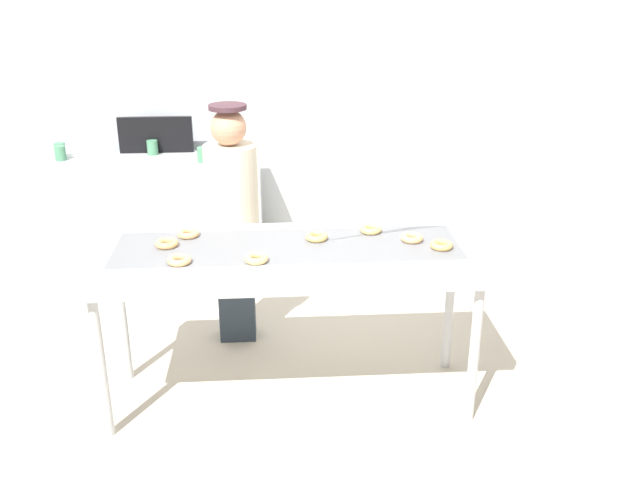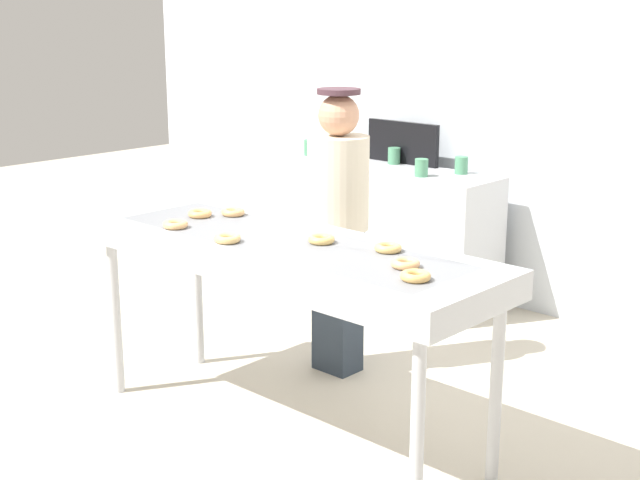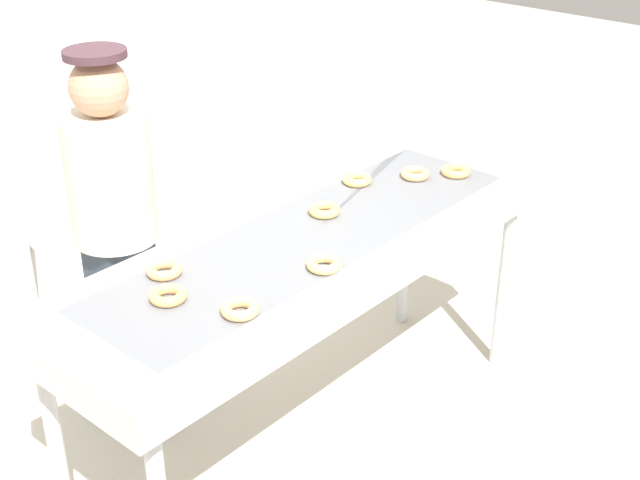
{
  "view_description": "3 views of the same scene",
  "coord_description": "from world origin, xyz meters",
  "px_view_note": "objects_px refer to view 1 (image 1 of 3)",
  "views": [
    {
      "loc": [
        -0.06,
        -3.49,
        2.41
      ],
      "look_at": [
        0.18,
        0.01,
        1.0
      ],
      "focal_mm": 38.89,
      "sensor_mm": 36.0,
      "label": 1
    },
    {
      "loc": [
        2.86,
        -2.82,
        2.03
      ],
      "look_at": [
        0.13,
        0.11,
        0.98
      ],
      "focal_mm": 50.09,
      "sensor_mm": 36.0,
      "label": 2
    },
    {
      "loc": [
        -2.13,
        -1.91,
        2.44
      ],
      "look_at": [
        0.03,
        -0.02,
        0.95
      ],
      "focal_mm": 48.67,
      "sensor_mm": 36.0,
      "label": 3
    }
  ],
  "objects_px": {
    "glazed_donut_0": "(441,245)",
    "paper_cup_3": "(60,153)",
    "paper_cup_1": "(152,147)",
    "prep_counter": "(159,213)",
    "glazed_donut_4": "(256,259)",
    "worker_baker": "(233,212)",
    "paper_cup_4": "(60,150)",
    "glazed_donut_3": "(167,243)",
    "glazed_donut_6": "(412,238)",
    "menu_display": "(156,135)",
    "fryer_conveyor": "(288,259)",
    "glazed_donut_1": "(179,260)",
    "glazed_donut_2": "(188,234)",
    "paper_cup_0": "(203,155)",
    "glazed_donut_7": "(316,237)",
    "glazed_donut_5": "(371,229)",
    "paper_cup_2": "(223,146)"
  },
  "relations": [
    {
      "from": "paper_cup_3",
      "to": "glazed_donut_1",
      "type": "bearing_deg",
      "value": -61.54
    },
    {
      "from": "glazed_donut_1",
      "to": "paper_cup_4",
      "type": "distance_m",
      "value": 2.63
    },
    {
      "from": "glazed_donut_5",
      "to": "prep_counter",
      "type": "distance_m",
      "value": 2.45
    },
    {
      "from": "glazed_donut_5",
      "to": "worker_baker",
      "type": "bearing_deg",
      "value": 144.55
    },
    {
      "from": "glazed_donut_1",
      "to": "paper_cup_0",
      "type": "bearing_deg",
      "value": 91.81
    },
    {
      "from": "fryer_conveyor",
      "to": "glazed_donut_0",
      "type": "xyz_separation_m",
      "value": [
        0.83,
        -0.09,
        0.09
      ]
    },
    {
      "from": "worker_baker",
      "to": "paper_cup_0",
      "type": "relative_size",
      "value": 13.67
    },
    {
      "from": "paper_cup_0",
      "to": "paper_cup_2",
      "type": "relative_size",
      "value": 1.0
    },
    {
      "from": "glazed_donut_3",
      "to": "paper_cup_1",
      "type": "height_order",
      "value": "paper_cup_1"
    },
    {
      "from": "fryer_conveyor",
      "to": "glazed_donut_1",
      "type": "relative_size",
      "value": 17.84
    },
    {
      "from": "glazed_donut_1",
      "to": "menu_display",
      "type": "distance_m",
      "value": 2.47
    },
    {
      "from": "glazed_donut_1",
      "to": "paper_cup_3",
      "type": "distance_m",
      "value": 2.54
    },
    {
      "from": "glazed_donut_3",
      "to": "glazed_donut_6",
      "type": "bearing_deg",
      "value": -0.42
    },
    {
      "from": "fryer_conveyor",
      "to": "paper_cup_1",
      "type": "height_order",
      "value": "paper_cup_1"
    },
    {
      "from": "paper_cup_0",
      "to": "glazed_donut_7",
      "type": "bearing_deg",
      "value": -66.65
    },
    {
      "from": "glazed_donut_0",
      "to": "glazed_donut_5",
      "type": "distance_m",
      "value": 0.44
    },
    {
      "from": "glazed_donut_4",
      "to": "paper_cup_4",
      "type": "bearing_deg",
      "value": 124.99
    },
    {
      "from": "prep_counter",
      "to": "paper_cup_2",
      "type": "bearing_deg",
      "value": 14.18
    },
    {
      "from": "glazed_donut_0",
      "to": "glazed_donut_4",
      "type": "xyz_separation_m",
      "value": [
        -0.99,
        -0.12,
        0.0
      ]
    },
    {
      "from": "fryer_conveyor",
      "to": "glazed_donut_6",
      "type": "distance_m",
      "value": 0.69
    },
    {
      "from": "glazed_donut_0",
      "to": "paper_cup_1",
      "type": "relative_size",
      "value": 1.05
    },
    {
      "from": "glazed_donut_7",
      "to": "paper_cup_3",
      "type": "bearing_deg",
      "value": 134.67
    },
    {
      "from": "paper_cup_4",
      "to": "glazed_donut_0",
      "type": "bearing_deg",
      "value": -40.16
    },
    {
      "from": "worker_baker",
      "to": "prep_counter",
      "type": "relative_size",
      "value": 0.94
    },
    {
      "from": "glazed_donut_1",
      "to": "paper_cup_1",
      "type": "distance_m",
      "value": 2.41
    },
    {
      "from": "glazed_donut_0",
      "to": "glazed_donut_6",
      "type": "distance_m",
      "value": 0.18
    },
    {
      "from": "glazed_donut_1",
      "to": "paper_cup_1",
      "type": "bearing_deg",
      "value": 101.98
    },
    {
      "from": "glazed_donut_6",
      "to": "paper_cup_4",
      "type": "distance_m",
      "value": 3.25
    },
    {
      "from": "menu_display",
      "to": "glazed_donut_6",
      "type": "bearing_deg",
      "value": -51.95
    },
    {
      "from": "prep_counter",
      "to": "paper_cup_0",
      "type": "xyz_separation_m",
      "value": [
        0.41,
        -0.12,
        0.53
      ]
    },
    {
      "from": "glazed_donut_4",
      "to": "prep_counter",
      "type": "height_order",
      "value": "glazed_donut_4"
    },
    {
      "from": "glazed_donut_2",
      "to": "glazed_donut_3",
      "type": "relative_size",
      "value": 1.0
    },
    {
      "from": "glazed_donut_2",
      "to": "glazed_donut_1",
      "type": "bearing_deg",
      "value": -90.72
    },
    {
      "from": "glazed_donut_0",
      "to": "paper_cup_4",
      "type": "relative_size",
      "value": 1.05
    },
    {
      "from": "prep_counter",
      "to": "menu_display",
      "type": "distance_m",
      "value": 0.65
    },
    {
      "from": "prep_counter",
      "to": "menu_display",
      "type": "relative_size",
      "value": 2.82
    },
    {
      "from": "prep_counter",
      "to": "paper_cup_0",
      "type": "height_order",
      "value": "paper_cup_0"
    },
    {
      "from": "glazed_donut_1",
      "to": "worker_baker",
      "type": "relative_size",
      "value": 0.08
    },
    {
      "from": "paper_cup_0",
      "to": "worker_baker",
      "type": "bearing_deg",
      "value": -75.93
    },
    {
      "from": "paper_cup_3",
      "to": "prep_counter",
      "type": "bearing_deg",
      "value": -0.35
    },
    {
      "from": "prep_counter",
      "to": "paper_cup_1",
      "type": "distance_m",
      "value": 0.54
    },
    {
      "from": "glazed_donut_4",
      "to": "worker_baker",
      "type": "height_order",
      "value": "worker_baker"
    },
    {
      "from": "glazed_donut_7",
      "to": "paper_cup_1",
      "type": "bearing_deg",
      "value": 120.4
    },
    {
      "from": "menu_display",
      "to": "glazed_donut_1",
      "type": "bearing_deg",
      "value": -78.89
    },
    {
      "from": "fryer_conveyor",
      "to": "paper_cup_1",
      "type": "relative_size",
      "value": 18.72
    },
    {
      "from": "menu_display",
      "to": "fryer_conveyor",
      "type": "bearing_deg",
      "value": -65.08
    },
    {
      "from": "glazed_donut_2",
      "to": "glazed_donut_3",
      "type": "bearing_deg",
      "value": -125.46
    },
    {
      "from": "worker_baker",
      "to": "paper_cup_2",
      "type": "xyz_separation_m",
      "value": [
        -0.15,
        1.41,
        0.08
      ]
    },
    {
      "from": "glazed_donut_0",
      "to": "paper_cup_3",
      "type": "bearing_deg",
      "value": 140.76
    },
    {
      "from": "paper_cup_0",
      "to": "menu_display",
      "type": "relative_size",
      "value": 0.19
    }
  ]
}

